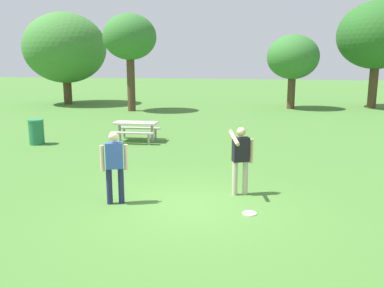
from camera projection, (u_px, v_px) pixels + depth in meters
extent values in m
plane|color=#447530|center=(192.00, 207.00, 9.01)|extent=(120.00, 120.00, 0.00)
cylinder|color=#1E234C|center=(109.00, 186.00, 9.11)|extent=(0.13, 0.13, 0.82)
cylinder|color=#1E234C|center=(121.00, 186.00, 9.17)|extent=(0.13, 0.13, 0.82)
cube|color=#3856B7|center=(114.00, 156.00, 9.00)|extent=(0.44, 0.35, 0.58)
sphere|color=beige|center=(113.00, 137.00, 8.91)|extent=(0.21, 0.21, 0.21)
cylinder|color=beige|center=(102.00, 158.00, 8.95)|extent=(0.09, 0.09, 0.58)
cylinder|color=beige|center=(126.00, 157.00, 9.06)|extent=(0.09, 0.09, 0.58)
cylinder|color=#B7AD93|center=(245.00, 178.00, 9.78)|extent=(0.13, 0.13, 0.82)
cylinder|color=#B7AD93|center=(235.00, 178.00, 9.72)|extent=(0.13, 0.13, 0.82)
cube|color=black|center=(241.00, 149.00, 9.61)|extent=(0.44, 0.35, 0.58)
sphere|color=tan|center=(241.00, 132.00, 9.52)|extent=(0.21, 0.21, 0.21)
cylinder|color=tan|center=(251.00, 151.00, 9.67)|extent=(0.09, 0.09, 0.58)
cylinder|color=tan|center=(234.00, 138.00, 9.22)|extent=(0.31, 0.56, 0.28)
cylinder|color=white|center=(249.00, 213.00, 8.58)|extent=(0.30, 0.30, 0.03)
cube|color=#B2ADA3|center=(136.00, 123.00, 16.05)|extent=(1.74, 0.85, 0.06)
cube|color=#A49F96|center=(132.00, 133.00, 15.55)|extent=(1.71, 0.35, 0.05)
cube|color=#A49F96|center=(140.00, 128.00, 16.68)|extent=(1.71, 0.35, 0.05)
cylinder|color=#A49F96|center=(120.00, 132.00, 16.22)|extent=(0.11, 0.11, 0.71)
cylinder|color=#A49F96|center=(115.00, 138.00, 15.69)|extent=(0.09, 0.09, 0.41)
cylinder|color=#A49F96|center=(124.00, 133.00, 16.81)|extent=(0.09, 0.09, 0.41)
cylinder|color=#A49F96|center=(152.00, 133.00, 16.04)|extent=(0.11, 0.11, 0.71)
cylinder|color=#A49F96|center=(149.00, 139.00, 15.51)|extent=(0.09, 0.09, 0.41)
cylinder|color=#A49F96|center=(156.00, 134.00, 16.64)|extent=(0.09, 0.09, 0.41)
cylinder|color=#237047|center=(36.00, 133.00, 15.56)|extent=(0.56, 0.56, 0.90)
cylinder|color=#2E8657|center=(35.00, 120.00, 15.46)|extent=(0.59, 0.59, 0.06)
cylinder|color=#4C3823|center=(67.00, 87.00, 29.58)|extent=(0.59, 0.59, 2.40)
ellipsoid|color=#3D7A33|center=(65.00, 48.00, 29.01)|extent=(5.80, 5.80, 4.93)
cylinder|color=#4C3823|center=(131.00, 82.00, 25.42)|extent=(0.49, 0.49, 3.65)
ellipsoid|color=#33702D|center=(130.00, 37.00, 24.87)|extent=(3.27, 3.27, 2.78)
cylinder|color=#4C3823|center=(291.00, 90.00, 26.72)|extent=(0.49, 0.49, 2.43)
ellipsoid|color=#33702D|center=(293.00, 57.00, 26.29)|extent=(3.34, 3.34, 2.84)
cylinder|color=#4C3823|center=(373.00, 83.00, 26.97)|extent=(0.56, 0.56, 3.34)
ellipsoid|color=#286023|center=(378.00, 35.00, 26.34)|extent=(5.11, 5.11, 4.34)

